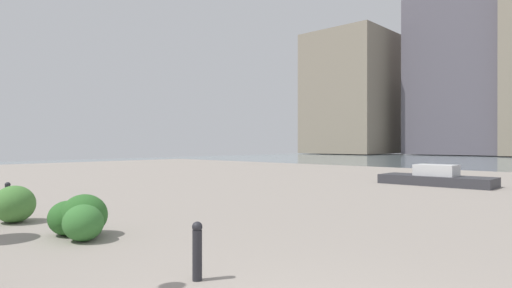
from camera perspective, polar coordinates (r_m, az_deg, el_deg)
The scene contains 9 objects.
building_annex at distance 74.41m, azimuth 26.19°, elevation 8.25°, with size 15.24×10.95×24.57m.
building_highrise at distance 76.50m, azimuth 12.72°, elevation 6.59°, with size 13.34×13.29×20.76m.
bollard_near at distance 5.40m, azimuth -7.95°, elevation -13.97°, with size 0.13×0.13×0.73m.
bollard_mid at distance 12.00m, azimuth -30.56°, elevation -6.15°, with size 0.13×0.13×0.75m.
shrub_low at distance 8.60m, azimuth -24.15°, elevation -9.12°, with size 0.75×0.67×0.63m.
shrub_round at distance 10.46m, azimuth -29.89°, elevation -7.05°, with size 0.93×0.83×0.79m.
shrub_wide at distance 8.42m, azimuth -22.21°, elevation -8.88°, with size 0.89×0.80×0.76m.
shrub_tall at distance 7.99m, azimuth -22.33°, elevation -9.83°, with size 0.74×0.67×0.63m.
boat at distance 18.66m, azimuth 23.18°, elevation -4.48°, with size 4.34×1.65×0.95m.
Camera 1 is at (-1.87, 2.32, 1.69)m, focal length 29.58 mm.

